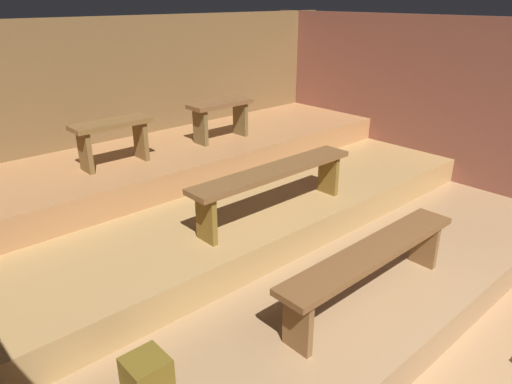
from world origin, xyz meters
The scene contains 11 objects.
ground centered at (0.00, 2.71, -0.04)m, with size 6.68×6.22×0.08m, color #A57B53.
wall_back centered at (0.00, 5.45, 1.15)m, with size 6.68×0.06×2.29m, color brown.
wall_right centered at (2.97, 2.71, 1.15)m, with size 0.06×6.22×2.29m, color brown.
platform_lower centered at (0.00, 3.35, 0.15)m, with size 5.88×4.14×0.29m, color #9F7A53.
platform_middle centered at (0.00, 4.03, 0.44)m, with size 5.88×2.77×0.29m, color #AE864F.
platform_upper centered at (0.00, 4.68, 0.73)m, with size 5.88×1.47×0.29m, color #AD7647.
bench_lower_center centered at (-0.01, 1.84, 0.67)m, with size 1.86×0.29×0.46m.
bench_middle_center centered at (0.11, 3.03, 0.96)m, with size 1.81×0.29×0.46m.
bench_upper_left centered at (-0.70, 4.55, 1.21)m, with size 0.81×0.29×0.46m.
bench_upper_right centered at (0.70, 4.55, 1.21)m, with size 0.81×0.29×0.46m.
wooden_crate_lower centered at (-1.76, 2.19, 0.42)m, with size 0.24×0.24×0.24m, color brown.
Camera 1 is at (-2.74, 0.15, 2.51)m, focal length 33.09 mm.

